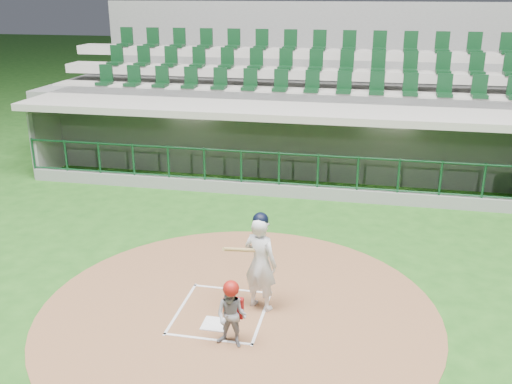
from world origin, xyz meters
TOP-DOWN VIEW (x-y plane):
  - ground at (0.00, 0.00)m, footprint 120.00×120.00m
  - dirt_circle at (0.30, -0.20)m, footprint 7.20×7.20m
  - home_plate at (0.00, -0.70)m, footprint 0.43×0.43m
  - batter_box_chalk at (0.00, -0.30)m, footprint 1.55×1.80m
  - dugout_structure at (0.03, 7.83)m, footprint 16.40×3.70m
  - seating_deck at (0.00, 10.91)m, footprint 17.00×6.72m
  - batter at (0.65, 0.03)m, footprint 0.92×0.96m
  - catcher at (0.43, -1.21)m, footprint 0.59×0.49m

SIDE VIEW (x-z plane):
  - ground at x=0.00m, z-range 0.00..0.00m
  - dirt_circle at x=0.30m, z-range 0.00..0.01m
  - batter_box_chalk at x=0.00m, z-range 0.01..0.02m
  - home_plate at x=0.00m, z-range 0.01..0.03m
  - catcher at x=0.43m, z-range 0.01..1.18m
  - batter at x=0.65m, z-range 0.01..1.86m
  - dugout_structure at x=0.03m, z-range -0.54..2.46m
  - seating_deck at x=0.00m, z-range -1.15..4.00m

